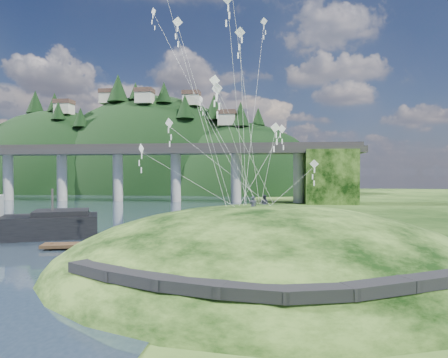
# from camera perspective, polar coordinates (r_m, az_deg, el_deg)

# --- Properties ---
(ground) EXTENTS (320.00, 320.00, 0.00)m
(ground) POSITION_cam_1_polar(r_m,az_deg,el_deg) (31.89, -8.72, -12.85)
(ground) COLOR black
(ground) RESTS_ON ground
(grass_hill) EXTENTS (36.00, 32.00, 13.00)m
(grass_hill) POSITION_cam_1_polar(r_m,az_deg,el_deg) (33.07, 6.24, -15.03)
(grass_hill) COLOR black
(grass_hill) RESTS_ON ground
(footpath) EXTENTS (22.29, 5.84, 0.83)m
(footpath) POSITION_cam_1_polar(r_m,az_deg,el_deg) (20.82, 4.19, -14.45)
(footpath) COLOR black
(footpath) RESTS_ON ground
(bridge) EXTENTS (160.00, 11.00, 15.00)m
(bridge) POSITION_cam_1_polar(r_m,az_deg,el_deg) (105.81, -12.14, 2.10)
(bridge) COLOR #2D2B2B
(bridge) RESTS_ON ground
(far_ridge) EXTENTS (153.00, 70.00, 94.50)m
(far_ridge) POSITION_cam_1_polar(r_m,az_deg,el_deg) (161.33, -11.74, -4.38)
(far_ridge) COLOR black
(far_ridge) RESTS_ON ground
(wooden_dock) EXTENTS (12.62, 5.06, 0.89)m
(wooden_dock) POSITION_cam_1_polar(r_m,az_deg,el_deg) (42.05, -16.29, -8.95)
(wooden_dock) COLOR #342215
(wooden_dock) RESTS_ON ground
(kite_flyers) EXTENTS (1.59, 2.85, 1.56)m
(kite_flyers) POSITION_cam_1_polar(r_m,az_deg,el_deg) (32.61, 5.27, -2.31)
(kite_flyers) COLOR #292B37
(kite_flyers) RESTS_ON ground
(kite_swarm) EXTENTS (15.30, 14.68, 17.35)m
(kite_swarm) POSITION_cam_1_polar(r_m,az_deg,el_deg) (33.36, -0.14, 15.43)
(kite_swarm) COLOR white
(kite_swarm) RESTS_ON ground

